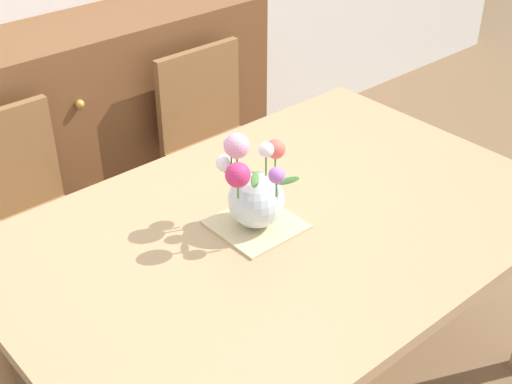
{
  "coord_description": "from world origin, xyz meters",
  "views": [
    {
      "loc": [
        -1.21,
        -1.26,
        1.99
      ],
      "look_at": [
        -0.07,
        0.04,
        0.88
      ],
      "focal_mm": 49.83,
      "sensor_mm": 36.0,
      "label": 1
    }
  ],
  "objects_px": {
    "flower_vase": "(254,190)",
    "chair_right": "(216,139)",
    "dining_table": "(283,244)",
    "dresser": "(121,124)",
    "chair_left": "(23,216)"
  },
  "relations": [
    {
      "from": "chair_left",
      "to": "chair_right",
      "type": "distance_m",
      "value": 0.9
    },
    {
      "from": "chair_right",
      "to": "dresser",
      "type": "height_order",
      "value": "dresser"
    },
    {
      "from": "dining_table",
      "to": "flower_vase",
      "type": "xyz_separation_m",
      "value": [
        -0.08,
        0.05,
        0.2
      ]
    },
    {
      "from": "flower_vase",
      "to": "chair_right",
      "type": "bearing_deg",
      "value": 58.56
    },
    {
      "from": "dining_table",
      "to": "dresser",
      "type": "height_order",
      "value": "dresser"
    },
    {
      "from": "dining_table",
      "to": "flower_vase",
      "type": "relative_size",
      "value": 5.98
    },
    {
      "from": "dining_table",
      "to": "chair_right",
      "type": "relative_size",
      "value": 1.91
    },
    {
      "from": "chair_left",
      "to": "dresser",
      "type": "xyz_separation_m",
      "value": [
        0.68,
        0.42,
        -0.02
      ]
    },
    {
      "from": "chair_right",
      "to": "flower_vase",
      "type": "bearing_deg",
      "value": 58.56
    },
    {
      "from": "dresser",
      "to": "flower_vase",
      "type": "height_order",
      "value": "flower_vase"
    },
    {
      "from": "dining_table",
      "to": "chair_left",
      "type": "bearing_deg",
      "value": 116.38
    },
    {
      "from": "dining_table",
      "to": "flower_vase",
      "type": "bearing_deg",
      "value": 148.1
    },
    {
      "from": "dresser",
      "to": "flower_vase",
      "type": "xyz_separation_m",
      "value": [
        -0.3,
        -1.28,
        0.38
      ]
    },
    {
      "from": "chair_left",
      "to": "chair_right",
      "type": "height_order",
      "value": "same"
    },
    {
      "from": "chair_right",
      "to": "flower_vase",
      "type": "xyz_separation_m",
      "value": [
        -0.53,
        -0.86,
        0.37
      ]
    }
  ]
}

